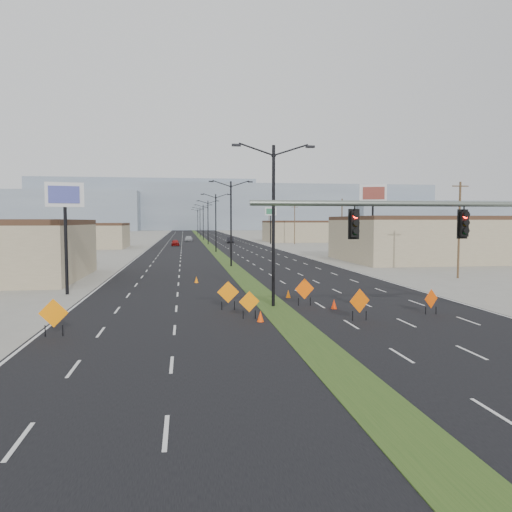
{
  "coord_description": "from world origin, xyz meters",
  "views": [
    {
      "loc": [
        -5.5,
        -18.43,
        5.35
      ],
      "look_at": [
        -1.1,
        11.93,
        3.2
      ],
      "focal_mm": 35.0,
      "sensor_mm": 36.0,
      "label": 1
    }
  ],
  "objects": [
    {
      "name": "mesa_east",
      "position": [
        180.0,
        290.0,
        9.0
      ],
      "size": [
        160.0,
        50.0,
        18.0
      ],
      "primitive_type": "cube",
      "color": "gray",
      "rests_on": "ground"
    },
    {
      "name": "cone_2",
      "position": [
        1.67,
        15.36,
        0.28
      ],
      "size": [
        0.43,
        0.43,
        0.56
      ],
      "primitive_type": "cone",
      "rotation": [
        0.0,
        0.0,
        0.34
      ],
      "color": "#EF6305",
      "rests_on": "ground"
    },
    {
      "name": "car_far",
      "position": [
        -4.24,
        114.77,
        0.7
      ],
      "size": [
        2.03,
        4.83,
        1.39
      ],
      "primitive_type": "imported",
      "rotation": [
        0.0,
        0.0,
        -0.02
      ],
      "color": "#A9ADB3",
      "rests_on": "ground"
    },
    {
      "name": "streetlight_5",
      "position": [
        0.0,
        152.0,
        5.42
      ],
      "size": [
        5.15,
        0.24,
        10.02
      ],
      "color": "black",
      "rests_on": "ground"
    },
    {
      "name": "building_se_near",
      "position": [
        34.0,
        45.0,
        2.75
      ],
      "size": [
        36.0,
        18.0,
        5.5
      ],
      "primitive_type": "cube",
      "color": "tan",
      "rests_on": "ground"
    },
    {
      "name": "utility_pole_3",
      "position": [
        20.0,
        130.0,
        4.67
      ],
      "size": [
        1.6,
        0.2,
        9.0
      ],
      "color": "#4C3823",
      "rests_on": "ground"
    },
    {
      "name": "cone_0",
      "position": [
        -1.52,
        7.39,
        0.31
      ],
      "size": [
        0.45,
        0.45,
        0.62
      ],
      "primitive_type": "cone",
      "rotation": [
        0.0,
        0.0,
        -0.25
      ],
      "color": "#FF4205",
      "rests_on": "ground"
    },
    {
      "name": "streetlight_0",
      "position": [
        0.0,
        12.0,
        5.42
      ],
      "size": [
        5.15,
        0.24,
        10.02
      ],
      "color": "black",
      "rests_on": "ground"
    },
    {
      "name": "median_strip",
      "position": [
        0.0,
        100.0,
        0.0
      ],
      "size": [
        2.0,
        400.0,
        0.04
      ],
      "primitive_type": "cube",
      "color": "#274719",
      "rests_on": "ground"
    },
    {
      "name": "construction_sign_2",
      "position": [
        -2.0,
        8.32,
        0.9
      ],
      "size": [
        1.15,
        0.16,
        1.53
      ],
      "rotation": [
        0.0,
        0.0,
        0.11
      ],
      "color": "orange",
      "rests_on": "ground"
    },
    {
      "name": "construction_sign_5",
      "position": [
        8.48,
        8.11,
        0.85
      ],
      "size": [
        1.01,
        0.5,
        1.46
      ],
      "rotation": [
        0.0,
        0.0,
        0.43
      ],
      "color": "#E44804",
      "rests_on": "ground"
    },
    {
      "name": "streetlight_1",
      "position": [
        0.0,
        40.0,
        5.42
      ],
      "size": [
        5.15,
        0.24,
        10.02
      ],
      "color": "black",
      "rests_on": "ground"
    },
    {
      "name": "utility_pole_1",
      "position": [
        20.0,
        60.0,
        4.67
      ],
      "size": [
        1.6,
        0.2,
        9.0
      ],
      "color": "#4C3823",
      "rests_on": "ground"
    },
    {
      "name": "road_surface",
      "position": [
        0.0,
        100.0,
        0.0
      ],
      "size": [
        25.0,
        400.0,
        0.02
      ],
      "primitive_type": "cube",
      "color": "black",
      "rests_on": "ground"
    },
    {
      "name": "mesa_backdrop",
      "position": [
        -30.0,
        320.0,
        16.0
      ],
      "size": [
        140.0,
        50.0,
        32.0
      ],
      "primitive_type": "cube",
      "color": "gray",
      "rests_on": "ground"
    },
    {
      "name": "car_left",
      "position": [
        -7.36,
        90.5,
        0.69
      ],
      "size": [
        1.89,
        4.13,
        1.37
      ],
      "primitive_type": "imported",
      "rotation": [
        0.0,
        0.0,
        0.07
      ],
      "color": "maroon",
      "rests_on": "ground"
    },
    {
      "name": "pole_sign_east_near",
      "position": [
        16.91,
        38.76,
        7.96
      ],
      "size": [
        3.12,
        1.34,
        9.74
      ],
      "rotation": [
        0.0,
        0.0,
        -0.32
      ],
      "color": "black",
      "rests_on": "ground"
    },
    {
      "name": "utility_pole_0",
      "position": [
        20.0,
        25.0,
        4.67
      ],
      "size": [
        1.6,
        0.2,
        9.0
      ],
      "color": "#4C3823",
      "rests_on": "ground"
    },
    {
      "name": "cone_1",
      "position": [
        3.51,
        10.62,
        0.3
      ],
      "size": [
        0.4,
        0.4,
        0.61
      ],
      "primitive_type": "cone",
      "rotation": [
        0.0,
        0.0,
        0.09
      ],
      "color": "red",
      "rests_on": "ground"
    },
    {
      "name": "construction_sign_1",
      "position": [
        -2.9,
        11.21,
        1.03
      ],
      "size": [
        1.31,
        0.16,
        1.75
      ],
      "rotation": [
        0.0,
        0.0,
        -0.09
      ],
      "color": "orange",
      "rests_on": "ground"
    },
    {
      "name": "streetlight_2",
      "position": [
        0.0,
        68.0,
        5.42
      ],
      "size": [
        5.15,
        0.24,
        10.02
      ],
      "color": "black",
      "rests_on": "ground"
    },
    {
      "name": "construction_sign_4",
      "position": [
        3.8,
        6.99,
        1.02
      ],
      "size": [
        1.25,
        0.44,
        1.73
      ],
      "rotation": [
        0.0,
        0.0,
        0.31
      ],
      "color": "#EA5B04",
      "rests_on": "ground"
    },
    {
      "name": "construction_sign_3",
      "position": [
        2.0,
        11.99,
        1.03
      ],
      "size": [
        1.29,
        0.32,
        1.74
      ],
      "rotation": [
        0.0,
        0.0,
        0.22
      ],
      "color": "#FF5905",
      "rests_on": "ground"
    },
    {
      "name": "construction_sign_0",
      "position": [
        -11.5,
        5.43,
        1.05
      ],
      "size": [
        1.33,
        0.05,
        1.78
      ],
      "rotation": [
        0.0,
        0.0,
        0.0
      ],
      "color": "orange",
      "rests_on": "ground"
    },
    {
      "name": "building_se_far",
      "position": [
        38.0,
        110.0,
        2.5
      ],
      "size": [
        44.0,
        16.0,
        5.0
      ],
      "primitive_type": "cube",
      "color": "tan",
      "rests_on": "ground"
    },
    {
      "name": "building_sw_far",
      "position": [
        -32.0,
        85.0,
        2.25
      ],
      "size": [
        30.0,
        14.0,
        4.5
      ],
      "primitive_type": "cube",
      "color": "tan",
      "rests_on": "ground"
    },
    {
      "name": "streetlight_3",
      "position": [
        0.0,
        96.0,
        5.42
      ],
      "size": [
        5.15,
        0.24,
        10.02
      ],
      "color": "black",
      "rests_on": "ground"
    },
    {
      "name": "utility_pole_2",
      "position": [
        20.0,
        95.0,
        4.67
      ],
      "size": [
        1.6,
        0.2,
        9.0
      ],
      "color": "#4C3823",
      "rests_on": "ground"
    },
    {
      "name": "streetlight_4",
      "position": [
        0.0,
        124.0,
        5.42
      ],
      "size": [
        5.15,
        0.24,
        10.02
      ],
      "color": "black",
      "rests_on": "ground"
    },
    {
      "name": "mesa_center",
      "position": [
        40.0,
        300.0,
        14.0
      ],
      "size": [
        220.0,
        50.0,
        28.0
      ],
      "primitive_type": "cube",
      "color": "gray",
      "rests_on": "ground"
    },
    {
      "name": "ground",
      "position": [
        0.0,
        0.0,
        0.0
      ],
      "size": [
        600.0,
        600.0,
        0.0
      ],
      "primitive_type": "plane",
      "color": "gray",
      "rests_on": "ground"
    },
    {
      "name": "pole_sign_east_far",
      "position": [
        14.53,
        96.12,
        6.92
      ],
      "size": [
        2.8,
        0.94,
        8.55
      ],
      "rotation": [
        0.0,
        0.0,
        0.22
      ],
      "color": "black",
      "rests_on": "ground"
    },
    {
      "name": "streetlight_6",
      "position": [
        0.0,
        180.0,
        5.42
      ],
      "size": [
        5.15,
        0.24,
        10.02
      ],
      "color": "black",
      "rests_on": "ground"
    },
    {
      "name": "pole_sign_west",
      "position": [
        -14.0,
        19.36,
        6.56
      ],
      "size": [
        2.67,
        0.94,
        8.14
      ],
      "rotation": [
        0.0,
        0.0,
        0.23
      ],
      "color": "black",
      "rests_on": "ground"
    },
    {
      "name": "car_mid",
      "position": [
        5.83,
        103.29,
        0.74
      ],
      "size": [
        2.03,
        4.64,
        1.48
      ],
      "primitive_type": "imported",
      "rotation": [
        0.0,
        0.0,
        -0.1
      ],
      "color": "black",
      "rests_on": "ground"
    },
    {
      "name": "cone_3",
      "position": [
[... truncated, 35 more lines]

